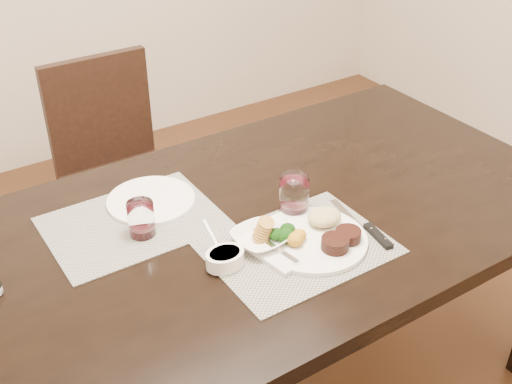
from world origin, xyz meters
TOP-DOWN VIEW (x-y plane):
  - dining_table at (0.00, 0.00)m, footprint 2.00×1.00m
  - chair_far at (0.00, 0.93)m, footprint 0.42×0.42m
  - placemat_near at (0.07, -0.18)m, footprint 0.46×0.34m
  - placemat_far at (-0.24, 0.16)m, footprint 0.46×0.34m
  - dinner_plate at (0.13, -0.18)m, footprint 0.29×0.29m
  - napkin_fork at (0.01, -0.16)m, footprint 0.13×0.20m
  - steak_knife at (0.27, -0.23)m, footprint 0.04×0.26m
  - cracker_bowl at (-0.00, -0.11)m, footprint 0.15×0.15m
  - sauce_ramekin at (-0.12, -0.14)m, footprint 0.10×0.15m
  - wine_glass_near at (0.16, -0.04)m, footprint 0.08×0.08m
  - far_plate at (-0.15, 0.23)m, footprint 0.25×0.25m
  - wine_glass_far at (-0.24, 0.10)m, footprint 0.07×0.07m

SIDE VIEW (x-z plane):
  - chair_far at x=0.00m, z-range 0.05..0.95m
  - dining_table at x=0.00m, z-range 0.29..1.04m
  - placemat_near at x=0.07m, z-range 0.75..0.75m
  - placemat_far at x=-0.24m, z-range 0.75..0.75m
  - far_plate at x=-0.15m, z-range 0.75..0.76m
  - steak_knife at x=0.27m, z-range 0.75..0.77m
  - napkin_fork at x=0.01m, z-range 0.75..0.77m
  - dinner_plate at x=0.13m, z-range 0.74..0.80m
  - cracker_bowl at x=0.00m, z-range 0.74..0.80m
  - sauce_ramekin at x=-0.12m, z-range 0.74..0.82m
  - wine_glass_far at x=-0.24m, z-range 0.75..0.85m
  - wine_glass_near at x=0.16m, z-range 0.75..0.86m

